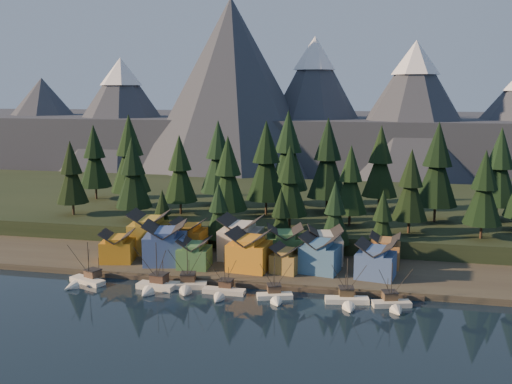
% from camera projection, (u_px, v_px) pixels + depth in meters
% --- Properties ---
extents(ground, '(500.00, 500.00, 0.00)m').
position_uv_depth(ground, '(222.00, 312.00, 113.79)').
color(ground, black).
rests_on(ground, ground).
extents(shore_strip, '(400.00, 50.00, 1.50)m').
position_uv_depth(shore_strip, '(262.00, 254.00, 152.16)').
color(shore_strip, '#352F27').
rests_on(shore_strip, ground).
extents(hillside, '(420.00, 100.00, 6.00)m').
position_uv_depth(hillside, '(291.00, 209.00, 199.90)').
color(hillside, black).
rests_on(hillside, ground).
extents(dock, '(80.00, 4.00, 1.00)m').
position_uv_depth(dock, '(241.00, 283.00, 129.59)').
color(dock, '#4F4638').
rests_on(dock, ground).
extents(mountain_ridge, '(560.00, 190.00, 90.00)m').
position_uv_depth(mountain_ridge, '(318.00, 124.00, 315.77)').
color(mountain_ridge, '#3E4350').
rests_on(mountain_ridge, ground).
extents(boat_0, '(9.67, 10.11, 10.69)m').
position_uv_depth(boat_0, '(84.00, 276.00, 129.71)').
color(boat_0, silver).
rests_on(boat_0, ground).
extents(boat_1, '(9.11, 9.75, 11.74)m').
position_uv_depth(boat_1, '(154.00, 280.00, 125.70)').
color(boat_1, silver).
rests_on(boat_1, ground).
extents(boat_2, '(9.26, 9.83, 11.21)m').
position_uv_depth(boat_2, '(187.00, 280.00, 126.36)').
color(boat_2, beige).
rests_on(boat_2, ground).
extents(boat_3, '(9.51, 10.34, 9.86)m').
position_uv_depth(boat_3, '(223.00, 287.00, 122.87)').
color(boat_3, beige).
rests_on(boat_3, ground).
extents(boat_4, '(8.18, 8.68, 9.85)m').
position_uv_depth(boat_4, '(275.00, 291.00, 120.00)').
color(boat_4, white).
rests_on(boat_4, ground).
extents(boat_5, '(9.57, 10.16, 10.44)m').
position_uv_depth(boat_5, '(348.00, 295.00, 117.38)').
color(boat_5, white).
rests_on(boat_5, ground).
extents(boat_6, '(8.49, 8.98, 10.08)m').
position_uv_depth(boat_6, '(393.00, 298.00, 115.49)').
color(boat_6, beige).
rests_on(boat_6, ground).
extents(house_front_0, '(9.07, 8.74, 7.72)m').
position_uv_depth(house_front_0, '(118.00, 246.00, 141.95)').
color(house_front_0, '#C07F1B').
rests_on(house_front_0, shore_strip).
extents(house_front_1, '(11.79, 11.49, 10.29)m').
position_uv_depth(house_front_1, '(165.00, 242.00, 140.16)').
color(house_front_1, '#3D5691').
rests_on(house_front_1, shore_strip).
extents(house_front_2, '(7.78, 7.84, 7.20)m').
position_uv_depth(house_front_2, '(194.00, 252.00, 137.14)').
color(house_front_2, '#41743F').
rests_on(house_front_2, shore_strip).
extents(house_front_3, '(10.18, 9.79, 9.44)m').
position_uv_depth(house_front_3, '(249.00, 249.00, 135.29)').
color(house_front_3, orange).
rests_on(house_front_3, shore_strip).
extents(house_front_4, '(7.52, 7.90, 6.39)m').
position_uv_depth(house_front_4, '(286.00, 258.00, 133.78)').
color(house_front_4, olive).
rests_on(house_front_4, shore_strip).
extents(house_front_5, '(9.86, 9.24, 8.96)m').
position_uv_depth(house_front_5, '(320.00, 252.00, 133.45)').
color(house_front_5, '#3E6993').
rests_on(house_front_5, shore_strip).
extents(house_front_6, '(9.66, 9.29, 8.37)m').
position_uv_depth(house_front_6, '(376.00, 259.00, 129.51)').
color(house_front_6, '#3E5B93').
rests_on(house_front_6, shore_strip).
extents(house_back_0, '(11.27, 10.93, 10.93)m').
position_uv_depth(house_back_0, '(150.00, 231.00, 149.95)').
color(house_back_0, '#AF8F2D').
rests_on(house_back_0, shore_strip).
extents(house_back_1, '(8.06, 8.16, 9.05)m').
position_uv_depth(house_back_1, '(189.00, 236.00, 148.55)').
color(house_back_1, orange).
rests_on(house_back_1, shore_strip).
extents(house_back_2, '(10.57, 9.77, 10.81)m').
position_uv_depth(house_back_2, '(241.00, 237.00, 144.26)').
color(house_back_2, beige).
rests_on(house_back_2, shore_strip).
extents(house_back_3, '(10.29, 9.57, 8.89)m').
position_uv_depth(house_back_3, '(285.00, 242.00, 142.73)').
color(house_back_3, '#3E723F').
rests_on(house_back_3, shore_strip).
extents(house_back_4, '(9.69, 9.44, 8.98)m').
position_uv_depth(house_back_4, '(325.00, 244.00, 140.74)').
color(house_back_4, beige).
rests_on(house_back_4, shore_strip).
extents(house_back_5, '(7.52, 7.60, 7.93)m').
position_uv_depth(house_back_5, '(385.00, 250.00, 137.89)').
color(house_back_5, '#A56D3A').
rests_on(house_back_5, shore_strip).
extents(tree_hill_0, '(9.84, 9.84, 22.93)m').
position_uv_depth(tree_hill_0, '(72.00, 175.00, 173.67)').
color(tree_hill_0, '#332319').
rests_on(tree_hill_0, hillside).
extents(tree_hill_1, '(13.04, 13.04, 30.37)m').
position_uv_depth(tree_hill_1, '(130.00, 156.00, 185.85)').
color(tree_hill_1, '#332319').
rests_on(tree_hill_1, hillside).
extents(tree_hill_2, '(10.65, 10.65, 24.81)m').
position_uv_depth(tree_hill_2, '(133.00, 175.00, 165.03)').
color(tree_hill_2, '#332319').
rests_on(tree_hill_2, hillside).
extents(tree_hill_3, '(10.58, 10.58, 24.64)m').
position_uv_depth(tree_hill_3, '(180.00, 171.00, 174.49)').
color(tree_hill_3, '#332319').
rests_on(tree_hill_3, hillside).
extents(tree_hill_4, '(12.20, 12.20, 28.42)m').
position_uv_depth(tree_hill_4, '(218.00, 159.00, 186.89)').
color(tree_hill_4, '#332319').
rests_on(tree_hill_4, hillside).
extents(tree_hill_5, '(10.89, 10.89, 25.36)m').
position_uv_depth(tree_hill_5, '(228.00, 176.00, 161.02)').
color(tree_hill_5, '#332319').
rests_on(tree_hill_5, hillside).
extents(tree_hill_6, '(12.42, 12.42, 28.94)m').
position_uv_depth(tree_hill_6, '(266.00, 164.00, 173.44)').
color(tree_hill_6, '#332319').
rests_on(tree_hill_6, hillside).
extents(tree_hill_7, '(10.06, 10.06, 23.43)m').
position_uv_depth(tree_hill_7, '(290.00, 183.00, 155.50)').
color(tree_hill_7, '#332319').
rests_on(tree_hill_7, hillside).
extents(tree_hill_8, '(12.78, 12.78, 29.77)m').
position_uv_depth(tree_hill_8, '(328.00, 161.00, 176.32)').
color(tree_hill_8, '#332319').
rests_on(tree_hill_8, hillside).
extents(tree_hill_9, '(9.86, 9.86, 22.97)m').
position_uv_depth(tree_hill_9, '(350.00, 182.00, 158.92)').
color(tree_hill_9, '#332319').
rests_on(tree_hill_9, hillside).
extents(tree_hill_10, '(11.65, 11.65, 27.14)m').
position_uv_depth(tree_hill_10, '(380.00, 164.00, 180.91)').
color(tree_hill_10, '#332319').
rests_on(tree_hill_10, hillside).
extents(tree_hill_11, '(9.73, 9.73, 22.67)m').
position_uv_depth(tree_hill_11, '(411.00, 187.00, 150.78)').
color(tree_hill_11, '#332319').
rests_on(tree_hill_11, hillside).
extents(tree_hill_12, '(12.51, 12.51, 29.15)m').
position_uv_depth(tree_hill_12, '(437.00, 167.00, 163.89)').
color(tree_hill_12, '#332319').
rests_on(tree_hill_12, hillside).
extents(tree_hill_13, '(9.89, 9.89, 23.04)m').
position_uv_depth(tree_hill_13, '(484.00, 190.00, 145.04)').
color(tree_hill_13, '#332319').
rests_on(tree_hill_13, hillside).
extents(tree_hill_14, '(11.77, 11.77, 27.43)m').
position_uv_depth(tree_hill_14, '(499.00, 170.00, 166.04)').
color(tree_hill_14, '#332319').
rests_on(tree_hill_14, hillside).
extents(tree_hill_15, '(13.55, 13.55, 31.58)m').
position_uv_depth(tree_hill_15, '(288.00, 153.00, 188.71)').
color(tree_hill_15, '#332319').
rests_on(tree_hill_15, hillside).
extents(tree_hill_16, '(11.28, 11.28, 26.27)m').
position_uv_depth(tree_hill_16, '(95.00, 159.00, 199.64)').
color(tree_hill_16, '#332319').
rests_on(tree_hill_16, hillside).
extents(tree_shore_0, '(6.70, 6.70, 15.61)m').
position_uv_depth(tree_shore_0, '(163.00, 215.00, 156.45)').
color(tree_shore_0, '#332319').
rests_on(tree_shore_0, shore_strip).
extents(tree_shore_1, '(7.85, 7.85, 18.29)m').
position_uv_depth(tree_shore_1, '(219.00, 212.00, 152.84)').
color(tree_shore_1, '#332319').
rests_on(tree_shore_1, shore_strip).
extents(tree_shore_2, '(7.29, 7.29, 16.99)m').
position_uv_depth(tree_shore_2, '(281.00, 218.00, 149.39)').
color(tree_shore_2, '#332319').
rests_on(tree_shore_2, shore_strip).
extents(tree_shore_3, '(8.46, 8.46, 19.71)m').
position_uv_depth(tree_shore_3, '(335.00, 215.00, 146.19)').
color(tree_shore_3, '#332319').
rests_on(tree_shore_3, shore_strip).
extents(tree_shore_4, '(7.58, 7.58, 17.66)m').
position_uv_depth(tree_shore_4, '(382.00, 221.00, 143.87)').
color(tree_shore_4, '#332319').
rests_on(tree_shore_4, shore_strip).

